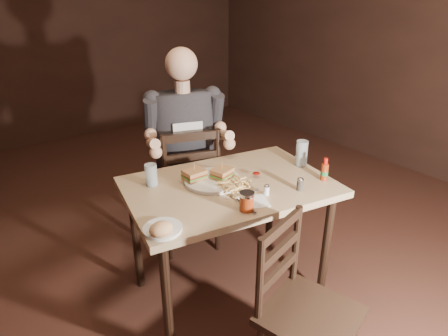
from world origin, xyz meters
TOP-DOWN VIEW (x-y plane):
  - room_shell at (0.00, 0.00)m, footprint 7.00×7.00m
  - main_table at (0.25, -0.12)m, footprint 1.25×0.95m
  - chair_far at (0.34, 0.51)m, footprint 0.57×0.60m
  - chair_near at (0.16, -0.83)m, footprint 0.49×0.52m
  - diner at (0.32, 0.46)m, footprint 0.66×0.58m
  - dinner_plate at (0.18, -0.05)m, footprint 0.36×0.36m
  - sandwich_left at (0.10, 0.01)m, footprint 0.12×0.10m
  - sandwich_right at (0.24, -0.07)m, footprint 0.14×0.12m
  - fries_pile at (0.24, -0.19)m, footprint 0.26×0.21m
  - ketchup_dollop at (0.43, -0.14)m, footprint 0.05×0.05m
  - glass_left at (-0.11, 0.13)m, footprint 0.08×0.08m
  - glass_right at (0.76, -0.18)m, footprint 0.08×0.08m
  - hot_sauce at (0.72, -0.40)m, footprint 0.05×0.05m
  - salt_shaker at (0.33, -0.34)m, footprint 0.04×0.04m
  - pepper_shaker at (0.51, -0.40)m, footprint 0.04×0.04m
  - syrup_dispenser at (0.14, -0.40)m, footprint 0.09×0.09m
  - napkin at (0.22, -0.35)m, footprint 0.19×0.18m
  - knife at (0.16, -0.35)m, footprint 0.03×0.23m
  - fork at (0.20, -0.31)m, footprint 0.10×0.14m
  - side_plate at (-0.27, -0.31)m, footprint 0.20×0.20m
  - bread_roll at (-0.30, -0.35)m, footprint 0.12×0.11m

SIDE VIEW (x-z plane):
  - chair_near at x=0.16m, z-range 0.00..0.85m
  - chair_far at x=0.34m, z-range 0.00..0.95m
  - main_table at x=0.25m, z-range 0.30..1.07m
  - napkin at x=0.22m, z-range 0.77..0.77m
  - fork at x=0.20m, z-range 0.77..0.78m
  - knife at x=0.16m, z-range 0.77..0.78m
  - side_plate at x=-0.27m, z-range 0.77..0.78m
  - dinner_plate at x=0.18m, z-range 0.77..0.79m
  - ketchup_dollop at x=0.43m, z-range 0.79..0.80m
  - salt_shaker at x=0.33m, z-range 0.77..0.83m
  - pepper_shaker at x=0.51m, z-range 0.77..0.84m
  - fries_pile at x=0.24m, z-range 0.79..0.82m
  - bread_roll at x=-0.30m, z-range 0.78..0.85m
  - syrup_dispenser at x=0.14m, z-range 0.77..0.87m
  - glass_left at x=-0.11m, z-range 0.77..0.89m
  - sandwich_right at x=0.24m, z-range 0.79..0.89m
  - hot_sauce at x=0.72m, z-range 0.77..0.90m
  - sandwich_left at x=0.10m, z-range 0.79..0.89m
  - glass_right at x=0.76m, z-range 0.77..0.93m
  - diner at x=0.32m, z-range 0.49..1.45m
  - room_shell at x=0.00m, z-range -2.10..4.90m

